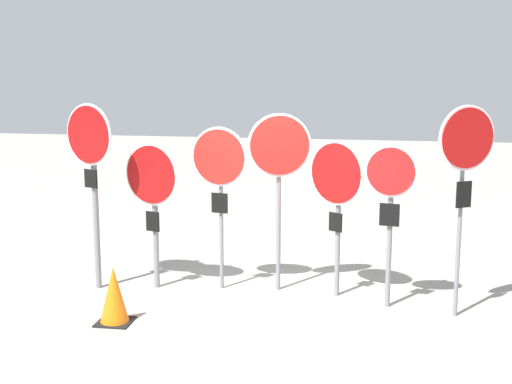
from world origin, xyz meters
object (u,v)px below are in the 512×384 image
Objects in this scene: stop_sign_1 at (152,188)px; stop_sign_5 at (390,192)px; traffic_cone_0 at (114,295)px; stop_sign_3 at (279,159)px; stop_sign_6 at (466,157)px; stop_sign_0 at (91,158)px; stop_sign_4 at (337,185)px; stop_sign_2 at (219,169)px.

stop_sign_5 reaches higher than stop_sign_1.
stop_sign_5 is 3.01× the size of traffic_cone_0.
traffic_cone_0 is at bearing -153.98° from stop_sign_3.
stop_sign_6 is (2.39, -0.66, 0.17)m from stop_sign_3.
stop_sign_1 is (0.82, 0.16, -0.42)m from stop_sign_0.
stop_sign_0 is 1.05× the size of stop_sign_3.
stop_sign_3 is (2.58, 0.35, 0.00)m from stop_sign_0.
stop_sign_6 is at bearing 21.10° from stop_sign_0.
stop_sign_4 is 3.25m from traffic_cone_0.
stop_sign_6 reaches higher than stop_sign_0.
stop_sign_3 is 0.86m from stop_sign_4.
stop_sign_6 is (4.15, -0.47, 0.59)m from stop_sign_1.
stop_sign_1 is at bearing 142.58° from stop_sign_6.
stop_sign_2 reaches higher than stop_sign_5.
stop_sign_5 is 1.03m from stop_sign_6.
stop_sign_0 is at bearing 121.16° from traffic_cone_0.
traffic_cone_0 is at bearing -73.64° from stop_sign_1.
stop_sign_4 reaches higher than traffic_cone_0.
stop_sign_5 is (1.50, -0.45, -0.32)m from stop_sign_3.
stop_sign_2 is 1.63m from stop_sign_4.
stop_sign_0 is 1.22× the size of stop_sign_5.
stop_sign_2 is 0.84m from stop_sign_3.
traffic_cone_0 is (-0.07, -1.40, -1.10)m from stop_sign_1.
stop_sign_3 is at bearing 41.05° from traffic_cone_0.
stop_sign_0 is at bearing -142.29° from stop_sign_4.
stop_sign_2 is at bearing -147.46° from stop_sign_4.
stop_sign_3 is 3.50× the size of traffic_cone_0.
stop_sign_5 is at bearing 135.80° from stop_sign_6.
stop_sign_3 is at bearing -154.17° from stop_sign_4.
traffic_cone_0 is (-1.01, -1.51, -1.38)m from stop_sign_2.
stop_sign_5 is (3.27, -0.26, 0.10)m from stop_sign_1.
stop_sign_6 reaches higher than stop_sign_3.
stop_sign_6 is at bearing 14.53° from stop_sign_4.
stop_sign_3 reaches higher than stop_sign_1.
stop_sign_3 is at bearing 173.81° from stop_sign_5.
stop_sign_3 reaches higher than stop_sign_5.
stop_sign_6 reaches higher than stop_sign_2.
stop_sign_3 is at bearing 32.39° from stop_sign_0.
stop_sign_0 is 2.60m from stop_sign_3.
stop_sign_4 is (0.79, -0.11, -0.32)m from stop_sign_3.
stop_sign_1 is at bearing -174.07° from stop_sign_5.
traffic_cone_0 is (-3.33, -1.14, -1.20)m from stop_sign_5.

